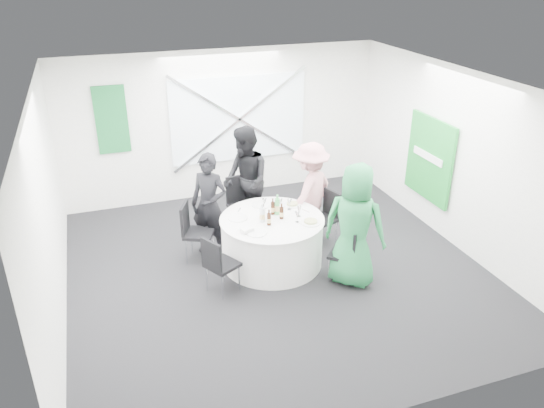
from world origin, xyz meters
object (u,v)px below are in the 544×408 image
object	(u,v)px
person_woman_green	(355,226)
chair_front_left	(218,262)
chair_front_right	(349,251)
green_water_bottle	(277,207)
clear_water_bottle	(262,215)
banquet_table	(272,241)
chair_back	(241,200)
chair_back_right	(327,213)
person_man_back_left	(209,205)
person_man_back	(246,181)
person_woman_pink	(310,191)
chair_back_left	(193,228)

from	to	relation	value
person_woman_green	chair_front_left	bearing A→B (deg)	33.04
chair_front_right	chair_front_left	world-z (taller)	chair_front_left
green_water_bottle	clear_water_bottle	bearing A→B (deg)	-150.48
banquet_table	chair_back	size ratio (longest dim) A/B	1.61
chair_front_right	green_water_bottle	xyz separation A→B (m)	(-0.76, 0.93, 0.39)
chair_back_right	person_man_back_left	size ratio (longest dim) A/B	0.54
chair_back	chair_front_right	xyz separation A→B (m)	(1.02, -2.00, -0.07)
chair_front_right	person_man_back_left	bearing A→B (deg)	-88.24
banquet_table	green_water_bottle	world-z (taller)	green_water_bottle
person_man_back	person_woman_pink	xyz separation A→B (m)	(0.92, -0.57, -0.09)
chair_back_left	green_water_bottle	xyz separation A→B (m)	(1.22, -0.38, 0.34)
person_woman_pink	chair_front_right	bearing A→B (deg)	55.91
chair_front_left	green_water_bottle	xyz separation A→B (m)	(1.09, 0.64, 0.38)
chair_back	person_man_back	size ratio (longest dim) A/B	0.53
person_woman_green	green_water_bottle	world-z (taller)	person_woman_green
person_man_back_left	green_water_bottle	size ratio (longest dim) A/B	5.15
banquet_table	person_man_back	world-z (taller)	person_man_back
person_woman_green	chair_back_left	bearing A→B (deg)	9.21
banquet_table	chair_front_left	world-z (taller)	chair_front_left
chair_back_right	chair_front_left	distance (m)	2.21
chair_back_left	person_woman_pink	size ratio (longest dim) A/B	0.57
chair_back	person_woman_pink	xyz separation A→B (m)	(1.01, -0.58, 0.25)
banquet_table	chair_back_left	distance (m)	1.22
green_water_bottle	chair_front_left	bearing A→B (deg)	-149.71
banquet_table	person_woman_pink	size ratio (longest dim) A/B	0.95
person_woman_pink	clear_water_bottle	xyz separation A→B (m)	(-1.03, -0.65, 0.05)
chair_back_right	chair_front_left	bearing A→B (deg)	-84.94
banquet_table	chair_front_left	size ratio (longest dim) A/B	1.78
person_woman_green	chair_back	bearing A→B (deg)	-19.47
chair_back_left	person_woman_green	distance (m)	2.45
chair_back_right	person_man_back	size ratio (longest dim) A/B	0.48
person_man_back_left	person_woman_pink	bearing A→B (deg)	37.47
chair_back	clear_water_bottle	size ratio (longest dim) A/B	3.36
chair_back_left	chair_front_right	world-z (taller)	chair_back_left
chair_front_right	person_man_back	world-z (taller)	person_man_back
chair_back	person_woman_pink	bearing A→B (deg)	-36.97
banquet_table	person_woman_pink	world-z (taller)	person_woman_pink
banquet_table	person_man_back	bearing A→B (deg)	92.76
chair_back	green_water_bottle	distance (m)	1.15
person_man_back_left	person_woman_green	size ratio (longest dim) A/B	0.91
chair_front_right	clear_water_bottle	bearing A→B (deg)	-83.19
chair_back_left	clear_water_bottle	bearing A→B (deg)	-96.26
chair_back_right	chair_back_left	bearing A→B (deg)	-112.06
person_man_back_left	person_woman_green	bearing A→B (deg)	-2.00
chair_back	person_man_back	bearing A→B (deg)	-13.17
green_water_bottle	chair_back_right	bearing A→B (deg)	14.28
chair_back_left	person_woman_pink	world-z (taller)	person_woman_pink
chair_back_left	person_man_back_left	xyz separation A→B (m)	(0.30, 0.16, 0.27)
person_woman_green	clear_water_bottle	distance (m)	1.35
chair_front_right	person_woman_green	size ratio (longest dim) A/B	0.47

